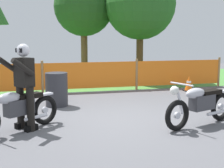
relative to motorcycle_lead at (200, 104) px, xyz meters
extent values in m
cube|color=#5B5B60|center=(-1.44, 0.91, -0.46)|extent=(24.00, 24.00, 0.02)
cube|color=#4C8C3D|center=(-1.44, 7.13, -0.45)|extent=(24.00, 5.27, 0.01)
cylinder|color=#997547|center=(-3.00, 4.49, 0.07)|extent=(0.08, 0.08, 1.05)
cylinder|color=#997547|center=(0.12, 4.49, 0.07)|extent=(0.08, 0.08, 1.05)
cylinder|color=#997547|center=(3.23, 4.49, 0.07)|extent=(0.08, 0.08, 1.05)
cube|color=orange|center=(-1.44, 4.49, 0.09)|extent=(3.04, 0.02, 0.85)
cube|color=orange|center=(1.67, 4.49, 0.09)|extent=(3.04, 0.02, 0.85)
cylinder|color=brown|center=(-1.11, 7.90, 0.63)|extent=(0.28, 0.28, 2.15)
sphere|color=#23511E|center=(-1.11, 7.90, 2.57)|extent=(2.49, 2.49, 2.49)
cylinder|color=brown|center=(1.01, 6.82, 0.58)|extent=(0.28, 0.28, 2.07)
sphere|color=#286023|center=(1.01, 6.82, 2.61)|extent=(2.84, 2.84, 2.84)
torus|color=black|center=(-0.62, -0.23, -0.14)|extent=(0.61, 0.32, 0.62)
cylinder|color=silver|center=(-0.62, -0.23, -0.14)|extent=(0.15, 0.10, 0.13)
torus|color=black|center=(0.64, 0.25, -0.14)|extent=(0.61, 0.32, 0.62)
cylinder|color=silver|center=(0.64, 0.25, -0.14)|extent=(0.15, 0.10, 0.13)
cube|color=#38383D|center=(0.06, 0.02, 0.03)|extent=(0.62, 0.42, 0.31)
ellipsoid|color=#B7B7C1|center=(-0.15, -0.06, 0.24)|extent=(0.55, 0.40, 0.21)
cube|color=black|center=(0.28, 0.11, 0.21)|extent=(0.58, 0.39, 0.10)
cube|color=silver|center=(0.64, 0.25, 0.19)|extent=(0.38, 0.27, 0.04)
cylinder|color=silver|center=(-0.56, -0.21, 0.14)|extent=(0.23, 0.13, 0.55)
sphere|color=white|center=(-0.71, -0.27, 0.36)|extent=(0.22, 0.22, 0.17)
cylinder|color=silver|center=(-0.53, -0.20, 0.46)|extent=(0.24, 0.55, 0.03)
cylinder|color=silver|center=(0.37, 0.00, -0.20)|extent=(0.52, 0.25, 0.07)
torus|color=black|center=(-3.09, 0.86, -0.14)|extent=(0.55, 0.45, 0.61)
cylinder|color=silver|center=(-3.09, 0.86, -0.14)|extent=(0.14, 0.13, 0.13)
cube|color=#38383D|center=(-3.59, 0.48, 0.03)|extent=(0.60, 0.53, 0.31)
ellipsoid|color=#B7B7C1|center=(-3.76, 0.35, 0.24)|extent=(0.54, 0.48, 0.21)
cube|color=black|center=(-3.40, 0.63, 0.21)|extent=(0.56, 0.49, 0.10)
cube|color=silver|center=(-3.09, 0.86, 0.19)|extent=(0.37, 0.33, 0.04)
cylinder|color=silver|center=(-3.28, 0.55, -0.21)|extent=(0.46, 0.37, 0.07)
cylinder|color=black|center=(-3.38, 0.44, -0.02)|extent=(0.21, 0.21, 0.86)
cube|color=black|center=(-3.38, 0.44, -0.39)|extent=(0.27, 0.24, 0.12)
cylinder|color=black|center=(-3.57, 0.70, -0.02)|extent=(0.21, 0.21, 0.86)
cube|color=black|center=(-3.57, 0.70, -0.39)|extent=(0.27, 0.24, 0.12)
cube|color=black|center=(-3.47, 0.57, 0.69)|extent=(0.41, 0.43, 0.56)
cylinder|color=black|center=(-3.48, 0.28, 0.81)|extent=(0.45, 0.37, 0.38)
cylinder|color=black|center=(-3.75, 0.64, 0.81)|extent=(0.45, 0.37, 0.38)
sphere|color=silver|center=(-3.47, 0.57, 1.11)|extent=(0.35, 0.35, 0.25)
cube|color=black|center=(-3.55, 0.51, 1.11)|extent=(0.13, 0.16, 0.08)
cube|color=black|center=(1.72, 3.83, -0.44)|extent=(0.32, 0.32, 0.03)
cone|color=orange|center=(1.72, 3.83, -0.17)|extent=(0.26, 0.26, 0.50)
cylinder|color=white|center=(1.72, 3.83, -0.15)|extent=(0.15, 0.15, 0.06)
cylinder|color=#2D2D33|center=(-2.71, 2.58, -0.01)|extent=(0.58, 0.58, 0.88)
camera|label=1|loc=(-3.34, -5.89, 1.41)|focal=52.20mm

